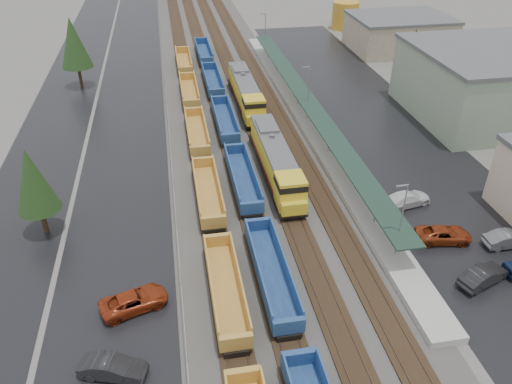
# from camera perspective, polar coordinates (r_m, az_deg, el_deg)

# --- Properties ---
(ballast_strip) EXTENTS (20.00, 160.00, 0.08)m
(ballast_strip) POSITION_cam_1_polar(r_m,az_deg,el_deg) (78.05, -3.03, 10.50)
(ballast_strip) COLOR #302D2B
(ballast_strip) RESTS_ON ground
(trackbed) EXTENTS (14.60, 160.00, 0.22)m
(trackbed) POSITION_cam_1_polar(r_m,az_deg,el_deg) (78.00, -3.03, 10.58)
(trackbed) COLOR black
(trackbed) RESTS_ON ground
(west_parking_lot) EXTENTS (10.00, 160.00, 0.02)m
(west_parking_lot) POSITION_cam_1_polar(r_m,az_deg,el_deg) (77.79, -14.19, 9.44)
(west_parking_lot) COLOR black
(west_parking_lot) RESTS_ON ground
(west_road) EXTENTS (9.00, 160.00, 0.02)m
(west_road) POSITION_cam_1_polar(r_m,az_deg,el_deg) (79.21, -21.46, 8.56)
(west_road) COLOR black
(west_road) RESTS_ON ground
(east_commuter_lot) EXTENTS (16.00, 100.00, 0.02)m
(east_commuter_lot) POSITION_cam_1_polar(r_m,az_deg,el_deg) (73.86, 12.99, 8.34)
(east_commuter_lot) COLOR black
(east_commuter_lot) RESTS_ON ground
(station_platform) EXTENTS (3.00, 80.00, 8.00)m
(station_platform) POSITION_cam_1_polar(r_m,az_deg,el_deg) (70.53, 5.82, 8.49)
(station_platform) COLOR #9E9B93
(station_platform) RESTS_ON ground
(chainlink_fence) EXTENTS (0.08, 160.04, 2.02)m
(chainlink_fence) POSITION_cam_1_polar(r_m,az_deg,el_deg) (75.51, -10.18, 10.53)
(chainlink_fence) COLOR gray
(chainlink_fence) RESTS_ON ground
(tree_west_near) EXTENTS (3.96, 3.96, 9.00)m
(tree_west_near) POSITION_cam_1_polar(r_m,az_deg,el_deg) (49.72, -24.17, 1.24)
(tree_west_near) COLOR #332316
(tree_west_near) RESTS_ON ground
(tree_west_far) EXTENTS (4.84, 4.84, 11.00)m
(tree_west_far) POSITION_cam_1_polar(r_m,az_deg,el_deg) (85.92, -20.13, 15.72)
(tree_west_far) COLOR #332316
(tree_west_far) RESTS_ON ground
(tree_east) EXTENTS (4.40, 4.40, 10.00)m
(tree_east) POSITION_cam_1_polar(r_m,az_deg,el_deg) (82.18, 17.49, 15.00)
(tree_east) COLOR #332316
(tree_east) RESTS_ON ground
(locomotive_lead) EXTENTS (2.85, 18.78, 4.25)m
(locomotive_lead) POSITION_cam_1_polar(r_m,az_deg,el_deg) (55.68, 2.33, 3.49)
(locomotive_lead) COLOR black
(locomotive_lead) RESTS_ON ground
(locomotive_trail) EXTENTS (2.85, 18.78, 4.25)m
(locomotive_trail) POSITION_cam_1_polar(r_m,az_deg,el_deg) (74.38, -1.17, 11.26)
(locomotive_trail) COLOR black
(locomotive_trail) RESTS_ON ground
(well_string_yellow) EXTENTS (2.47, 100.24, 2.19)m
(well_string_yellow) POSITION_cam_1_polar(r_m,az_deg,el_deg) (52.60, -5.52, -0.05)
(well_string_yellow) COLOR #B58832
(well_string_yellow) RESTS_ON ground
(well_string_blue) EXTENTS (2.47, 106.75, 2.19)m
(well_string_blue) POSITION_cam_1_polar(r_m,az_deg,el_deg) (54.79, -1.58, 1.57)
(well_string_blue) COLOR navy
(well_string_blue) RESTS_ON ground
(storage_tank) EXTENTS (5.77, 5.77, 5.77)m
(storage_tank) POSITION_cam_1_polar(r_m,az_deg,el_deg) (118.74, 10.16, 19.25)
(storage_tank) COLOR #C28A26
(storage_tank) RESTS_ON ground
(parked_car_west_b) EXTENTS (2.88, 4.91, 1.53)m
(parked_car_west_b) POSITION_cam_1_polar(r_m,az_deg,el_deg) (37.56, -16.08, -18.76)
(parked_car_west_b) COLOR black
(parked_car_west_b) RESTS_ON ground
(parked_car_west_c) EXTENTS (4.04, 5.89, 1.50)m
(parked_car_west_c) POSITION_cam_1_polar(r_m,az_deg,el_deg) (41.63, -13.77, -12.00)
(parked_car_west_c) COLOR maroon
(parked_car_west_c) RESTS_ON ground
(parked_car_east_a) EXTENTS (3.25, 5.06, 1.57)m
(parked_car_east_a) POSITION_cam_1_polar(r_m,az_deg,el_deg) (46.63, 24.52, -8.74)
(parked_car_east_a) COLOR black
(parked_car_east_a) RESTS_ON ground
(parked_car_east_b) EXTENTS (3.15, 5.51, 1.45)m
(parked_car_east_b) POSITION_cam_1_polar(r_m,az_deg,el_deg) (50.25, 20.65, -4.57)
(parked_car_east_b) COLOR maroon
(parked_car_east_b) RESTS_ON ground
(parked_car_east_c) EXTENTS (3.22, 5.61, 1.53)m
(parked_car_east_c) POSITION_cam_1_polar(r_m,az_deg,el_deg) (54.28, 16.87, -0.75)
(parked_car_east_c) COLOR silver
(parked_car_east_c) RESTS_ON ground
(parked_car_east_e) EXTENTS (1.62, 4.65, 1.53)m
(parked_car_east_e) POSITION_cam_1_polar(r_m,az_deg,el_deg) (52.00, 26.91, -4.83)
(parked_car_east_e) COLOR #57595C
(parked_car_east_e) RESTS_ON ground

